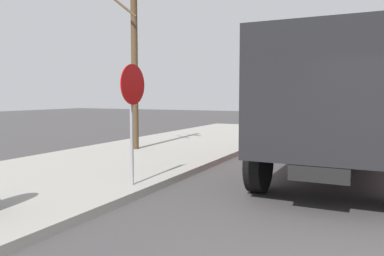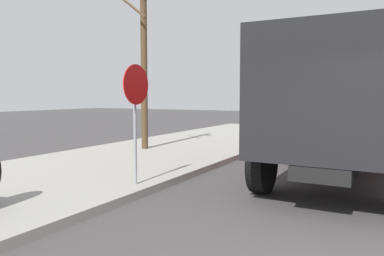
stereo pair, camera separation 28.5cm
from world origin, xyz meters
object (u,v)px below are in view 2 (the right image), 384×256
bare_tree (144,60)px  stop_sign (136,101)px  dump_truck_red (348,107)px  dump_truck_orange (378,99)px

bare_tree → stop_sign: bearing=-146.0°
dump_truck_red → dump_truck_orange: (19.05, 0.29, 0.00)m
dump_truck_red → bare_tree: 6.39m
stop_sign → dump_truck_orange: 22.47m
stop_sign → bare_tree: 5.12m
stop_sign → bare_tree: (4.12, 2.78, 1.24)m
dump_truck_orange → dump_truck_red: bearing=-179.1°
stop_sign → dump_truck_red: bearing=-46.7°
stop_sign → dump_truck_red: dump_truck_red is taller
dump_truck_orange → bare_tree: (-18.13, 5.89, 1.37)m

